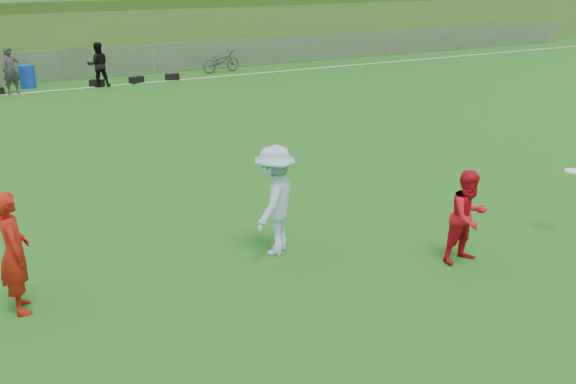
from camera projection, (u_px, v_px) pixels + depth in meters
ground at (307, 285)px, 9.57m from camera, size 120.00×120.00×0.00m
sideline_far at (73, 89)px, 24.50m from camera, size 60.00×0.10×0.01m
fence at (62, 65)px, 25.94m from camera, size 58.00×0.06×1.30m
berm at (24, 22)px, 34.78m from camera, size 120.00×18.00×3.00m
gear_bags at (103, 83)px, 25.07m from camera, size 7.26×0.52×0.26m
player_red_left at (14, 252)px, 8.61m from camera, size 0.42×0.63×1.74m
player_red_center at (468, 217)px, 10.11m from camera, size 0.77×0.61×1.52m
player_blue at (275, 200)px, 10.37m from camera, size 1.33×1.29×1.82m
frisbee at (573, 171)px, 11.02m from camera, size 0.29×0.29×0.03m
recycling_bin at (27, 77)px, 24.53m from camera, size 0.75×0.75×0.87m
bicycle at (221, 61)px, 28.09m from camera, size 1.90×0.94×0.95m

